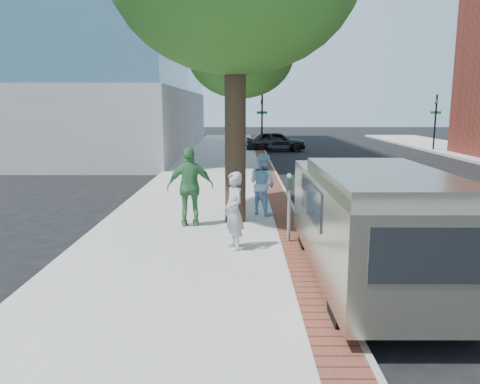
{
  "coord_description": "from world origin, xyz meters",
  "views": [
    {
      "loc": [
        -0.43,
        -9.65,
        3.02
      ],
      "look_at": [
        -0.48,
        0.23,
        1.2
      ],
      "focal_mm": 35.0,
      "sensor_mm": 36.0,
      "label": 1
    }
  ],
  "objects_px": {
    "parking_meter": "(289,194)",
    "sedan_silver": "(403,211)",
    "person_officer": "(262,184)",
    "van": "(371,219)",
    "person_green": "(190,187)",
    "bg_car": "(276,141)",
    "person_gray": "(234,211)"
  },
  "relations": [
    {
      "from": "person_officer",
      "to": "van",
      "type": "bearing_deg",
      "value": 152.89
    },
    {
      "from": "bg_car",
      "to": "person_officer",
      "type": "bearing_deg",
      "value": 168.84
    },
    {
      "from": "sedan_silver",
      "to": "van",
      "type": "relative_size",
      "value": 0.83
    },
    {
      "from": "bg_car",
      "to": "sedan_silver",
      "type": "bearing_deg",
      "value": 177.29
    },
    {
      "from": "person_gray",
      "to": "sedan_silver",
      "type": "xyz_separation_m",
      "value": [
        3.7,
        0.84,
        -0.19
      ]
    },
    {
      "from": "parking_meter",
      "to": "person_officer",
      "type": "height_order",
      "value": "person_officer"
    },
    {
      "from": "van",
      "to": "person_green",
      "type": "bearing_deg",
      "value": 137.02
    },
    {
      "from": "parking_meter",
      "to": "van",
      "type": "relative_size",
      "value": 0.27
    },
    {
      "from": "person_gray",
      "to": "person_officer",
      "type": "distance_m",
      "value": 3.24
    },
    {
      "from": "bg_car",
      "to": "person_gray",
      "type": "bearing_deg",
      "value": 167.78
    },
    {
      "from": "van",
      "to": "sedan_silver",
      "type": "bearing_deg",
      "value": 58.86
    },
    {
      "from": "person_officer",
      "to": "van",
      "type": "xyz_separation_m",
      "value": [
        1.69,
        -4.49,
        0.13
      ]
    },
    {
      "from": "parking_meter",
      "to": "person_green",
      "type": "distance_m",
      "value": 2.64
    },
    {
      "from": "person_gray",
      "to": "person_green",
      "type": "distance_m",
      "value": 2.2
    },
    {
      "from": "sedan_silver",
      "to": "bg_car",
      "type": "height_order",
      "value": "sedan_silver"
    },
    {
      "from": "bg_car",
      "to": "parking_meter",
      "type": "bearing_deg",
      "value": 170.63
    },
    {
      "from": "person_officer",
      "to": "person_green",
      "type": "height_order",
      "value": "person_green"
    },
    {
      "from": "bg_car",
      "to": "van",
      "type": "distance_m",
      "value": 23.86
    },
    {
      "from": "person_gray",
      "to": "person_officer",
      "type": "relative_size",
      "value": 0.97
    },
    {
      "from": "person_officer",
      "to": "sedan_silver",
      "type": "relative_size",
      "value": 0.36
    },
    {
      "from": "person_green",
      "to": "van",
      "type": "height_order",
      "value": "person_green"
    },
    {
      "from": "parking_meter",
      "to": "person_gray",
      "type": "distance_m",
      "value": 1.3
    },
    {
      "from": "person_gray",
      "to": "bg_car",
      "type": "distance_m",
      "value": 22.66
    },
    {
      "from": "sedan_silver",
      "to": "person_officer",
      "type": "bearing_deg",
      "value": 46.12
    },
    {
      "from": "person_officer",
      "to": "bg_car",
      "type": "bearing_deg",
      "value": -52.87
    },
    {
      "from": "person_green",
      "to": "bg_car",
      "type": "height_order",
      "value": "person_green"
    },
    {
      "from": "bg_car",
      "to": "person_green",
      "type": "bearing_deg",
      "value": 164.28
    },
    {
      "from": "parking_meter",
      "to": "sedan_silver",
      "type": "bearing_deg",
      "value": 7.22
    },
    {
      "from": "person_gray",
      "to": "sedan_silver",
      "type": "relative_size",
      "value": 0.35
    },
    {
      "from": "person_officer",
      "to": "person_green",
      "type": "xyz_separation_m",
      "value": [
        -1.78,
        -1.26,
        0.14
      ]
    },
    {
      "from": "sedan_silver",
      "to": "bg_car",
      "type": "xyz_separation_m",
      "value": [
        -1.27,
        21.69,
        -0.06
      ]
    },
    {
      "from": "person_gray",
      "to": "person_green",
      "type": "bearing_deg",
      "value": -174.14
    }
  ]
}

